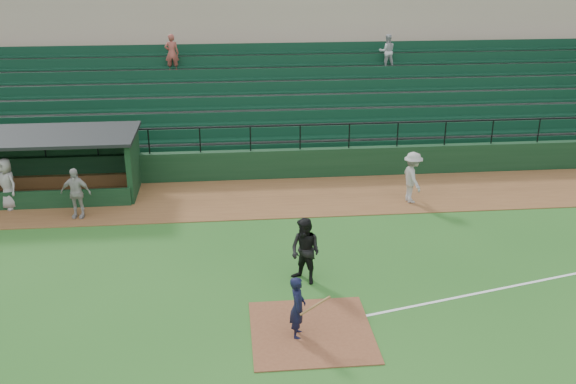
{
  "coord_description": "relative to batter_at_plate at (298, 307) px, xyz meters",
  "views": [
    {
      "loc": [
        -1.91,
        -14.49,
        9.07
      ],
      "look_at": [
        0.0,
        5.0,
        1.4
      ],
      "focal_mm": 40.13,
      "sensor_mm": 36.0,
      "label": 1
    }
  ],
  "objects": [
    {
      "name": "ground",
      "position": [
        0.36,
        1.13,
        -0.81
      ],
      "size": [
        90.0,
        90.0,
        0.0
      ],
      "primitive_type": "plane",
      "color": "#255A1D",
      "rests_on": "ground"
    },
    {
      "name": "dugout_player_b",
      "position": [
        -9.46,
        9.02,
        0.16
      ],
      "size": [
        1.1,
        1.02,
        1.88
      ],
      "primitive_type": "imported",
      "rotation": [
        0.0,
        0.0,
        -0.62
      ],
      "color": "gray",
      "rests_on": "warning_track"
    },
    {
      "name": "dugout",
      "position": [
        -9.39,
        10.69,
        0.52
      ],
      "size": [
        8.9,
        3.2,
        2.42
      ],
      "color": "black",
      "rests_on": "ground"
    },
    {
      "name": "home_plate_dirt",
      "position": [
        0.36,
        0.13,
        -0.79
      ],
      "size": [
        3.0,
        3.0,
        0.03
      ],
      "primitive_type": "cube",
      "color": "brown",
      "rests_on": "ground"
    },
    {
      "name": "stadium_structure",
      "position": [
        0.36,
        17.59,
        1.49
      ],
      "size": [
        38.0,
        13.08,
        6.4
      ],
      "color": "black",
      "rests_on": "ground"
    },
    {
      "name": "dugout_player_a",
      "position": [
        -6.85,
        7.95,
        0.12
      ],
      "size": [
        1.11,
        0.58,
        1.8
      ],
      "primitive_type": "imported",
      "rotation": [
        0.0,
        0.0,
        -0.14
      ],
      "color": "#A5A09B",
      "rests_on": "warning_track"
    },
    {
      "name": "batter_at_plate",
      "position": [
        0.0,
        0.0,
        0.0
      ],
      "size": [
        1.03,
        0.69,
        1.62
      ],
      "color": "black",
      "rests_on": "ground"
    },
    {
      "name": "runner",
      "position": [
        5.15,
        8.21,
        0.17
      ],
      "size": [
        0.83,
        1.3,
        1.91
      ],
      "primitive_type": "imported",
      "rotation": [
        0.0,
        0.0,
        1.67
      ],
      "color": "#9F9A94",
      "rests_on": "warning_track"
    },
    {
      "name": "umpire",
      "position": [
        0.51,
        2.66,
        0.16
      ],
      "size": [
        1.18,
        1.18,
        1.93
      ],
      "primitive_type": "imported",
      "rotation": [
        0.0,
        0.0,
        -0.77
      ],
      "color": "black",
      "rests_on": "ground"
    },
    {
      "name": "warning_track",
      "position": [
        0.36,
        9.13,
        -0.79
      ],
      "size": [
        40.0,
        4.0,
        0.03
      ],
      "primitive_type": "cube",
      "color": "brown",
      "rests_on": "ground"
    },
    {
      "name": "foul_line",
      "position": [
        8.36,
        2.33,
        -0.8
      ],
      "size": [
        17.49,
        4.44,
        0.01
      ],
      "primitive_type": "cube",
      "rotation": [
        0.0,
        0.0,
        0.24
      ],
      "color": "white",
      "rests_on": "ground"
    }
  ]
}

